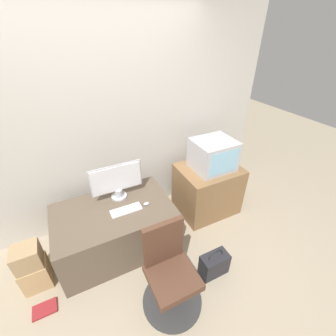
{
  "coord_description": "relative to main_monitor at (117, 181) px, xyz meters",
  "views": [
    {
      "loc": [
        -0.35,
        -1.13,
        2.27
      ],
      "look_at": [
        0.65,
        0.88,
        0.83
      ],
      "focal_mm": 24.0,
      "sensor_mm": 36.0,
      "label": 1
    }
  ],
  "objects": [
    {
      "name": "cardboard_box_upper",
      "position": [
        -0.99,
        -0.28,
        -0.38
      ],
      "size": [
        0.24,
        0.22,
        0.23
      ],
      "color": "#A3845B",
      "rests_on": "cardboard_box_lower"
    },
    {
      "name": "main_monitor",
      "position": [
        0.0,
        0.0,
        0.0
      ],
      "size": [
        0.58,
        0.18,
        0.43
      ],
      "color": "#B2B2B7",
      "rests_on": "desk"
    },
    {
      "name": "mouse",
      "position": [
        0.23,
        -0.27,
        -0.21
      ],
      "size": [
        0.06,
        0.04,
        0.03
      ],
      "color": "silver",
      "rests_on": "desk"
    },
    {
      "name": "ground_plane",
      "position": [
        -0.04,
        -0.93,
        -0.8
      ],
      "size": [
        12.0,
        12.0,
        0.0
      ],
      "primitive_type": "plane",
      "color": "tan"
    },
    {
      "name": "wall_back",
      "position": [
        -0.04,
        0.4,
        0.5
      ],
      "size": [
        4.4,
        0.05,
        2.6
      ],
      "color": "beige",
      "rests_on": "ground_plane"
    },
    {
      "name": "crt_tv",
      "position": [
        1.22,
        -0.1,
        0.08
      ],
      "size": [
        0.51,
        0.45,
        0.39
      ],
      "color": "#B7B7BC",
      "rests_on": "side_stand"
    },
    {
      "name": "book",
      "position": [
        -0.96,
        -0.59,
        -0.79
      ],
      "size": [
        0.21,
        0.14,
        0.02
      ],
      "color": "maroon",
      "rests_on": "ground_plane"
    },
    {
      "name": "handbag",
      "position": [
        0.69,
        -0.98,
        -0.67
      ],
      "size": [
        0.3,
        0.16,
        0.36
      ],
      "color": "#232328",
      "rests_on": "ground_plane"
    },
    {
      "name": "side_stand",
      "position": [
        1.2,
        -0.09,
        -0.46
      ],
      "size": [
        0.79,
        0.63,
        0.69
      ],
      "color": "olive",
      "rests_on": "ground_plane"
    },
    {
      "name": "desk",
      "position": [
        -0.13,
        -0.18,
        -0.51
      ],
      "size": [
        1.27,
        0.8,
        0.58
      ],
      "color": "brown",
      "rests_on": "ground_plane"
    },
    {
      "name": "office_chair",
      "position": [
        0.15,
        -1.01,
        -0.46
      ],
      "size": [
        0.57,
        0.57,
        0.89
      ],
      "color": "#333333",
      "rests_on": "ground_plane"
    },
    {
      "name": "cardboard_box_lower",
      "position": [
        -0.99,
        -0.28,
        -0.65
      ],
      "size": [
        0.26,
        0.24,
        0.31
      ],
      "color": "tan",
      "rests_on": "ground_plane"
    },
    {
      "name": "keyboard",
      "position": [
        0.0,
        -0.26,
        -0.22
      ],
      "size": [
        0.33,
        0.12,
        0.01
      ],
      "color": "white",
      "rests_on": "desk"
    }
  ]
}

